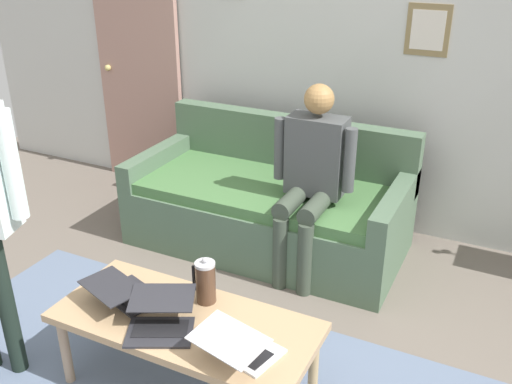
{
  "coord_description": "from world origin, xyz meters",
  "views": [
    {
      "loc": [
        -1.27,
        1.88,
        2.15
      ],
      "look_at": [
        0.01,
        -0.73,
        0.8
      ],
      "focal_mm": 40.13,
      "sensor_mm": 36.0,
      "label": 1
    }
  ],
  "objects_px": {
    "laptop_right": "(124,292)",
    "french_press": "(205,282)",
    "laptop_left": "(238,345)",
    "person_seated": "(311,172)",
    "couch": "(270,205)",
    "interior_door": "(139,70)",
    "laptop_center": "(161,320)",
    "coffee_table": "(185,326)"
  },
  "relations": [
    {
      "from": "laptop_right",
      "to": "french_press",
      "type": "xyz_separation_m",
      "value": [
        -0.37,
        -0.17,
        0.07
      ]
    },
    {
      "from": "laptop_left",
      "to": "french_press",
      "type": "height_order",
      "value": "french_press"
    },
    {
      "from": "french_press",
      "to": "person_seated",
      "type": "xyz_separation_m",
      "value": [
        -0.11,
        -1.16,
        0.17
      ]
    },
    {
      "from": "laptop_right",
      "to": "french_press",
      "type": "relative_size",
      "value": 1.56
    },
    {
      "from": "couch",
      "to": "person_seated",
      "type": "height_order",
      "value": "person_seated"
    },
    {
      "from": "interior_door",
      "to": "french_press",
      "type": "xyz_separation_m",
      "value": [
        -1.82,
        1.97,
        -0.47
      ]
    },
    {
      "from": "interior_door",
      "to": "laptop_center",
      "type": "bearing_deg",
      "value": 127.76
    },
    {
      "from": "interior_door",
      "to": "person_seated",
      "type": "height_order",
      "value": "interior_door"
    },
    {
      "from": "coffee_table",
      "to": "laptop_left",
      "type": "relative_size",
      "value": 3.31
    },
    {
      "from": "laptop_center",
      "to": "person_seated",
      "type": "xyz_separation_m",
      "value": [
        -0.19,
        -1.43,
        0.24
      ]
    },
    {
      "from": "interior_door",
      "to": "laptop_right",
      "type": "relative_size",
      "value": 5.17
    },
    {
      "from": "laptop_center",
      "to": "laptop_right",
      "type": "height_order",
      "value": "laptop_center"
    },
    {
      "from": "interior_door",
      "to": "couch",
      "type": "bearing_deg",
      "value": 159.2
    },
    {
      "from": "interior_door",
      "to": "laptop_right",
      "type": "bearing_deg",
      "value": 124.05
    },
    {
      "from": "laptop_right",
      "to": "person_seated",
      "type": "height_order",
      "value": "person_seated"
    },
    {
      "from": "interior_door",
      "to": "couch",
      "type": "xyz_separation_m",
      "value": [
        -1.53,
        0.58,
        -0.72
      ]
    },
    {
      "from": "laptop_center",
      "to": "laptop_right",
      "type": "xyz_separation_m",
      "value": [
        0.29,
        -0.11,
        -0.0
      ]
    },
    {
      "from": "interior_door",
      "to": "laptop_center",
      "type": "distance_m",
      "value": 2.89
    },
    {
      "from": "interior_door",
      "to": "laptop_right",
      "type": "height_order",
      "value": "interior_door"
    },
    {
      "from": "coffee_table",
      "to": "laptop_center",
      "type": "xyz_separation_m",
      "value": [
        0.06,
        0.11,
        0.09
      ]
    },
    {
      "from": "interior_door",
      "to": "french_press",
      "type": "distance_m",
      "value": 2.72
    },
    {
      "from": "person_seated",
      "to": "couch",
      "type": "bearing_deg",
      "value": -30.01
    },
    {
      "from": "couch",
      "to": "laptop_right",
      "type": "bearing_deg",
      "value": 86.77
    },
    {
      "from": "laptop_center",
      "to": "person_seated",
      "type": "bearing_deg",
      "value": -97.47
    },
    {
      "from": "couch",
      "to": "french_press",
      "type": "distance_m",
      "value": 1.43
    },
    {
      "from": "person_seated",
      "to": "laptop_right",
      "type": "bearing_deg",
      "value": 70.08
    },
    {
      "from": "coffee_table",
      "to": "laptop_left",
      "type": "height_order",
      "value": "laptop_left"
    },
    {
      "from": "couch",
      "to": "coffee_table",
      "type": "distance_m",
      "value": 1.58
    },
    {
      "from": "couch",
      "to": "person_seated",
      "type": "xyz_separation_m",
      "value": [
        -0.39,
        0.23,
        0.42
      ]
    },
    {
      "from": "french_press",
      "to": "laptop_left",
      "type": "bearing_deg",
      "value": 140.27
    },
    {
      "from": "french_press",
      "to": "interior_door",
      "type": "bearing_deg",
      "value": -47.27
    },
    {
      "from": "laptop_right",
      "to": "person_seated",
      "type": "relative_size",
      "value": 0.31
    },
    {
      "from": "laptop_center",
      "to": "person_seated",
      "type": "distance_m",
      "value": 1.47
    },
    {
      "from": "interior_door",
      "to": "couch",
      "type": "distance_m",
      "value": 1.79
    },
    {
      "from": "french_press",
      "to": "laptop_center",
      "type": "bearing_deg",
      "value": 74.28
    },
    {
      "from": "laptop_left",
      "to": "laptop_right",
      "type": "xyz_separation_m",
      "value": [
        0.7,
        -0.1,
        -0.0
      ]
    },
    {
      "from": "laptop_center",
      "to": "laptop_right",
      "type": "relative_size",
      "value": 1.08
    },
    {
      "from": "interior_door",
      "to": "coffee_table",
      "type": "height_order",
      "value": "interior_door"
    },
    {
      "from": "laptop_right",
      "to": "french_press",
      "type": "height_order",
      "value": "french_press"
    },
    {
      "from": "coffee_table",
      "to": "laptop_left",
      "type": "distance_m",
      "value": 0.37
    },
    {
      "from": "interior_door",
      "to": "laptop_center",
      "type": "relative_size",
      "value": 4.77
    },
    {
      "from": "couch",
      "to": "french_press",
      "type": "xyz_separation_m",
      "value": [
        -0.28,
        1.38,
        0.25
      ]
    }
  ]
}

